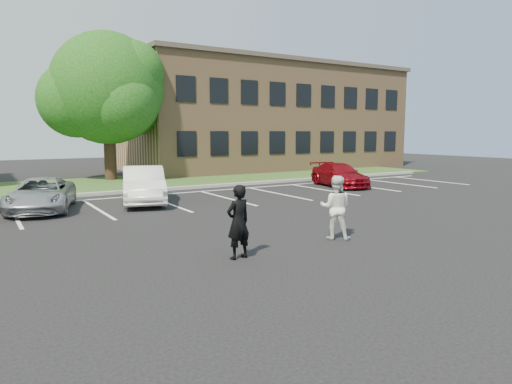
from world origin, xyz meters
TOP-DOWN VIEW (x-y plane):
  - ground_plane at (0.00, 0.00)m, footprint 90.00×90.00m
  - curb at (0.00, 12.00)m, footprint 40.00×0.30m
  - grass_strip at (0.00, 16.00)m, footprint 44.00×8.00m
  - stall_lines at (1.40, 8.95)m, footprint 34.00×5.36m
  - office_building at (14.00, 21.99)m, footprint 22.40×10.40m
  - tree at (0.43, 18.37)m, footprint 7.80×7.20m
  - man_black_suit at (-1.62, -0.83)m, footprint 0.69×0.51m
  - man_white_shirt at (1.63, -0.51)m, footprint 1.08×1.07m
  - car_silver_minivan at (-4.64, 8.70)m, footprint 3.20×4.83m
  - car_white_sedan at (-0.77, 8.59)m, footprint 2.83×4.88m
  - car_red_compact at (10.12, 8.72)m, footprint 2.61×4.56m

SIDE VIEW (x-z plane):
  - ground_plane at x=0.00m, z-range 0.00..0.00m
  - stall_lines at x=1.40m, z-range 0.00..0.01m
  - grass_strip at x=0.00m, z-range 0.00..0.08m
  - curb at x=0.00m, z-range 0.00..0.15m
  - car_silver_minivan at x=-4.64m, z-range 0.00..1.23m
  - car_red_compact at x=10.12m, z-range 0.00..1.25m
  - car_white_sedan at x=-0.77m, z-range 0.00..1.52m
  - man_black_suit at x=-1.62m, z-range 0.00..1.73m
  - man_white_shirt at x=1.63m, z-range 0.00..1.76m
  - office_building at x=14.00m, z-range 0.01..8.31m
  - tree at x=0.43m, z-range 0.95..9.75m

